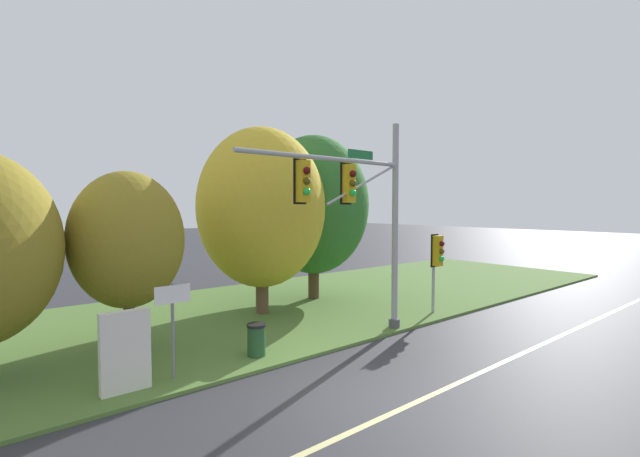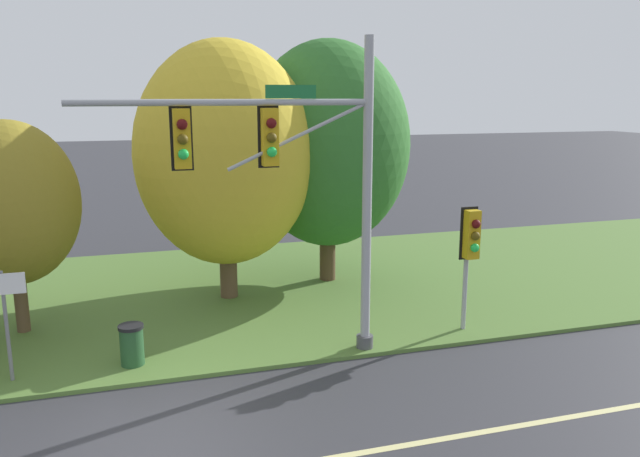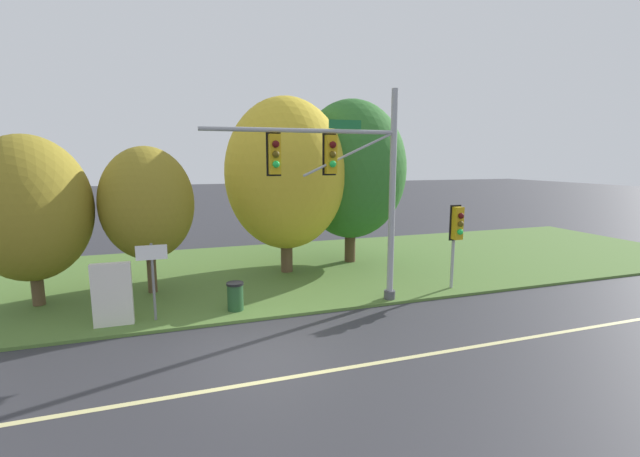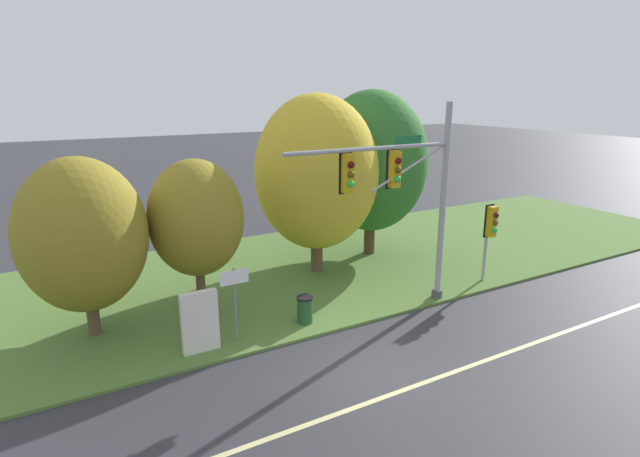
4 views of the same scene
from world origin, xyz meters
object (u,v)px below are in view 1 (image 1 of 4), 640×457
(tree_mid_verge, at_px, (314,205))
(traffic_signal_mast, at_px, (361,206))
(route_sign_post, at_px, (173,315))
(tree_behind_signpost, at_px, (262,208))
(trash_bin, at_px, (256,340))
(pedestrian_signal_near_kerb, at_px, (437,256))
(tree_left_of_mast, at_px, (128,240))
(info_kiosk, at_px, (125,352))

(tree_mid_verge, bearing_deg, traffic_signal_mast, -114.13)
(route_sign_post, height_order, tree_behind_signpost, tree_behind_signpost)
(route_sign_post, relative_size, trash_bin, 2.58)
(pedestrian_signal_near_kerb, relative_size, tree_left_of_mast, 0.60)
(info_kiosk, xyz_separation_m, trash_bin, (3.61, 0.17, -0.47))
(tree_behind_signpost, bearing_deg, route_sign_post, -140.52)
(pedestrian_signal_near_kerb, relative_size, tree_mid_verge, 0.42)
(tree_behind_signpost, bearing_deg, pedestrian_signal_near_kerb, -40.12)
(pedestrian_signal_near_kerb, bearing_deg, tree_mid_verge, 110.59)
(tree_mid_verge, xyz_separation_m, trash_bin, (-6.18, -5.10, -3.93))
(traffic_signal_mast, bearing_deg, tree_mid_verge, 65.87)
(tree_mid_verge, relative_size, info_kiosk, 4.02)
(traffic_signal_mast, height_order, route_sign_post, traffic_signal_mast)
(tree_behind_signpost, height_order, trash_bin, tree_behind_signpost)
(tree_left_of_mast, xyz_separation_m, info_kiosk, (-0.94, -3.09, -2.37))
(traffic_signal_mast, xyz_separation_m, tree_mid_verge, (2.55, 5.69, 0.06))
(tree_behind_signpost, bearing_deg, tree_mid_verge, 14.43)
(route_sign_post, relative_size, tree_behind_signpost, 0.32)
(tree_behind_signpost, relative_size, trash_bin, 8.06)
(traffic_signal_mast, bearing_deg, pedestrian_signal_near_kerb, 3.25)
(tree_mid_verge, distance_m, trash_bin, 8.93)
(route_sign_post, distance_m, tree_mid_verge, 10.47)
(pedestrian_signal_near_kerb, height_order, tree_mid_verge, tree_mid_verge)
(traffic_signal_mast, xyz_separation_m, trash_bin, (-3.63, 0.59, -3.87))
(tree_left_of_mast, xyz_separation_m, tree_mid_verge, (8.85, 2.18, 1.09))
(info_kiosk, bearing_deg, trash_bin, 2.64)
(pedestrian_signal_near_kerb, height_order, info_kiosk, pedestrian_signal_near_kerb)
(info_kiosk, relative_size, trash_bin, 2.04)
(route_sign_post, bearing_deg, trash_bin, 2.43)
(traffic_signal_mast, relative_size, tree_behind_signpost, 0.96)
(pedestrian_signal_near_kerb, bearing_deg, tree_behind_signpost, 139.88)
(pedestrian_signal_near_kerb, height_order, tree_left_of_mast, tree_left_of_mast)
(traffic_signal_mast, bearing_deg, route_sign_post, 175.46)
(traffic_signal_mast, distance_m, tree_left_of_mast, 7.29)
(route_sign_post, relative_size, tree_mid_verge, 0.31)
(traffic_signal_mast, relative_size, trash_bin, 7.75)
(tree_mid_verge, bearing_deg, trash_bin, -140.46)
(trash_bin, bearing_deg, route_sign_post, -177.57)
(info_kiosk, bearing_deg, tree_mid_verge, 28.30)
(tree_mid_verge, bearing_deg, tree_left_of_mast, -166.18)
(pedestrian_signal_near_kerb, height_order, trash_bin, pedestrian_signal_near_kerb)
(traffic_signal_mast, xyz_separation_m, pedestrian_signal_near_kerb, (4.59, 0.26, -2.00))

